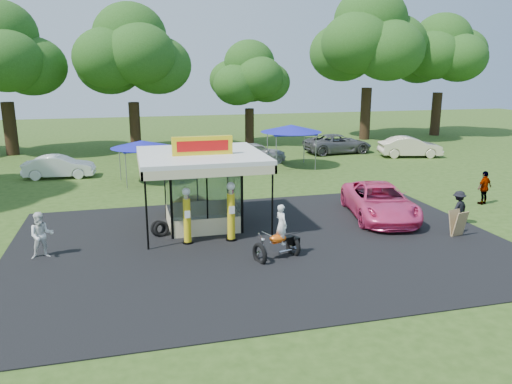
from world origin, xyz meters
TOP-DOWN VIEW (x-y plane):
  - ground at (0.00, 0.00)m, footprint 120.00×120.00m
  - asphalt_apron at (0.00, 2.00)m, footprint 20.00×14.00m
  - gas_station_kiosk at (-2.00, 4.99)m, footprint 5.40×5.40m
  - gas_pump_left at (-2.95, 2.80)m, footprint 0.44×0.44m
  - gas_pump_right at (-1.14, 2.72)m, footprint 0.47×0.47m
  - motorcycle at (0.23, 0.35)m, footprint 1.92×1.35m
  - spare_tires at (-3.99, 4.03)m, footprint 0.88×0.66m
  - a_frame_sign at (8.32, 0.85)m, footprint 0.67×0.69m
  - kiosk_car at (-2.00, 7.20)m, footprint 2.82×1.13m
  - pink_sedan at (6.41, 4.18)m, footprint 3.84×6.28m
  - spectator_west at (-8.44, 2.61)m, footprint 0.98×0.82m
  - spectator_east_a at (9.33, 2.22)m, footprint 1.18×0.91m
  - spectator_east_b at (12.95, 5.04)m, footprint 1.13×0.73m
  - bg_car_a at (-9.54, 17.69)m, footprint 4.57×1.86m
  - bg_car_b at (-0.97, 19.00)m, footprint 4.70×3.71m
  - bg_car_c at (3.97, 18.98)m, footprint 5.37×3.50m
  - bg_car_d at (12.15, 22.24)m, footprint 5.96×3.09m
  - bg_car_e at (17.05, 19.00)m, footprint 5.22×2.80m
  - tent_west at (-4.25, 14.85)m, footprint 3.81×3.81m
  - tent_east at (6.34, 17.41)m, footprint 4.40×4.40m
  - oak_far_b at (-14.39, 28.24)m, footprint 10.06×10.06m
  - oak_far_c at (-4.40, 27.16)m, footprint 10.15×10.15m
  - oak_far_d at (6.10, 28.97)m, footprint 7.84×7.84m
  - oak_far_e at (18.24, 29.49)m, footprint 11.97×11.97m
  - oak_far_f at (27.03, 30.52)m, footprint 10.18×10.18m

SIDE VIEW (x-z plane):
  - ground at x=0.00m, z-range 0.00..0.00m
  - asphalt_apron at x=0.00m, z-range 0.00..0.04m
  - spare_tires at x=-3.99m, z-range -0.01..0.70m
  - kiosk_car at x=-2.00m, z-range 0.00..0.96m
  - a_frame_sign at x=8.32m, z-range 0.01..1.13m
  - bg_car_b at x=-0.97m, z-range 0.00..1.27m
  - bg_car_a at x=-9.54m, z-range 0.00..1.47m
  - bg_car_d at x=12.15m, z-range 0.00..1.60m
  - spectator_east_a at x=9.33m, z-range 0.00..1.62m
  - pink_sedan at x=6.41m, z-range 0.00..1.63m
  - bg_car_e at x=17.05m, z-range 0.00..1.63m
  - motorcycle at x=0.23m, z-range -0.24..1.94m
  - bg_car_c at x=3.97m, z-range 0.00..1.70m
  - spectator_east_b at x=12.95m, z-range 0.00..1.79m
  - spectator_west at x=-8.44m, z-range 0.00..1.80m
  - gas_pump_left at x=-2.95m, z-range -0.05..2.33m
  - gas_pump_right at x=-1.14m, z-range -0.05..2.46m
  - gas_station_kiosk at x=-2.00m, z-range -0.31..3.87m
  - tent_west at x=-4.25m, z-range 1.08..3.74m
  - tent_east at x=6.34m, z-range 1.24..4.32m
  - oak_far_d at x=6.10m, z-range 1.28..10.62m
  - oak_far_c at x=-4.40m, z-range 1.61..13.57m
  - oak_far_b at x=-14.39m, z-range 1.66..13.66m
  - oak_far_f at x=27.03m, z-range 1.74..14.00m
  - oak_far_e at x=18.24m, z-range 1.97..16.23m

